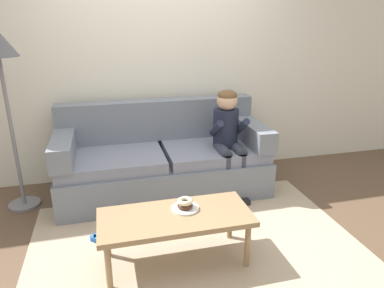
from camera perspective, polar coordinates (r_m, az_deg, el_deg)
name	(u,v)px	position (r m, az deg, el deg)	size (l,w,h in m)	color
ground	(189,231)	(3.22, -0.43, -13.84)	(10.00, 10.00, 0.00)	brown
wall_back	(159,54)	(4.08, -5.34, 14.22)	(8.00, 0.10, 2.80)	silver
area_rug	(197,247)	(3.01, 0.76, -16.27)	(2.67, 1.92, 0.01)	tan
couch	(163,161)	(3.78, -4.71, -2.74)	(2.15, 0.90, 0.94)	slate
coffee_table	(175,220)	(2.67, -2.69, -12.15)	(1.13, 0.50, 0.41)	#937551
person_child	(228,133)	(3.64, 5.84, 1.83)	(0.34, 0.58, 1.10)	#1E2338
plate	(185,208)	(2.72, -1.11, -10.32)	(0.21, 0.21, 0.01)	white
donut	(185,205)	(2.70, -1.11, -9.86)	(0.12, 0.12, 0.04)	#422619
donut_second	(185,201)	(2.69, -1.12, -9.20)	(0.12, 0.12, 0.04)	beige
toy_controller	(104,237)	(3.18, -14.07, -14.39)	(0.23, 0.09, 0.05)	blue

